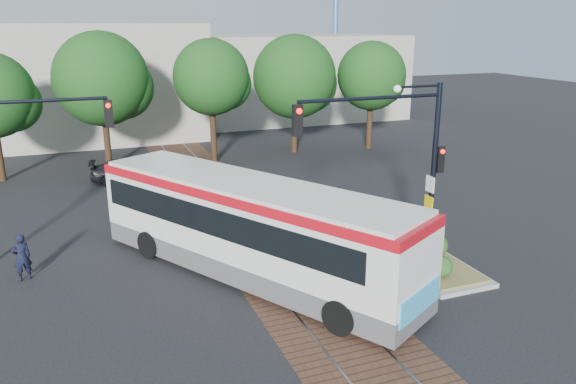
% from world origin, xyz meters
% --- Properties ---
extents(ground, '(120.00, 120.00, 0.00)m').
position_xyz_m(ground, '(0.00, 0.00, 0.00)').
color(ground, black).
rests_on(ground, ground).
extents(trackbed, '(3.60, 40.00, 0.02)m').
position_xyz_m(trackbed, '(0.00, 4.00, 0.01)').
color(trackbed, '#503424').
rests_on(trackbed, ground).
extents(tree_row, '(26.40, 5.60, 7.67)m').
position_xyz_m(tree_row, '(1.21, 16.42, 4.85)').
color(tree_row, '#382314').
rests_on(tree_row, ground).
extents(warehouses, '(40.00, 13.00, 8.00)m').
position_xyz_m(warehouses, '(-0.53, 28.75, 3.81)').
color(warehouses, '#ADA899').
rests_on(warehouses, ground).
extents(city_bus, '(8.24, 11.73, 3.23)m').
position_xyz_m(city_bus, '(-1.19, 0.15, 1.80)').
color(city_bus, '#4E4E51').
rests_on(city_bus, ground).
extents(traffic_island, '(2.20, 5.20, 1.13)m').
position_xyz_m(traffic_island, '(4.82, -0.90, 0.33)').
color(traffic_island, gray).
rests_on(traffic_island, ground).
extents(signal_pole_main, '(5.49, 0.46, 6.00)m').
position_xyz_m(signal_pole_main, '(3.86, -0.81, 4.16)').
color(signal_pole_main, black).
rests_on(signal_pole_main, ground).
extents(signal_pole_left, '(4.99, 0.34, 6.00)m').
position_xyz_m(signal_pole_left, '(-8.37, 4.00, 3.86)').
color(signal_pole_left, black).
rests_on(signal_pole_left, ground).
extents(officer, '(0.67, 0.54, 1.60)m').
position_xyz_m(officer, '(-8.19, 2.47, 0.80)').
color(officer, black).
rests_on(officer, ground).
extents(parked_car, '(4.22, 2.09, 1.18)m').
position_xyz_m(parked_car, '(-3.65, 13.44, 0.59)').
color(parked_car, black).
rests_on(parked_car, ground).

